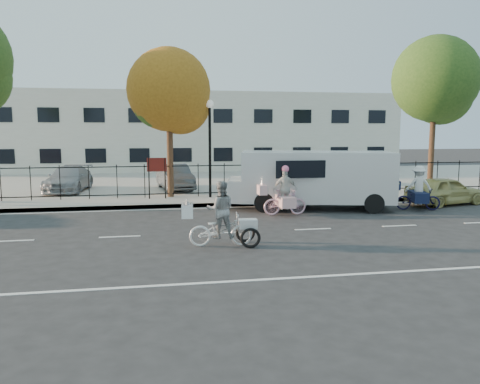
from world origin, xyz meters
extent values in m
plane|color=#333334|center=(0.00, 0.00, 0.00)|extent=(120.00, 120.00, 0.00)
cube|color=#A8A399|center=(0.00, 5.05, 0.07)|extent=(60.00, 0.10, 0.15)
cube|color=#A8A399|center=(0.00, 6.10, 0.07)|extent=(60.00, 2.20, 0.15)
cube|color=#A8A399|center=(0.00, 15.00, 0.07)|extent=(60.00, 15.60, 0.15)
cube|color=silver|center=(0.00, 25.00, 3.00)|extent=(34.00, 10.00, 6.00)
cylinder|color=black|center=(0.50, 6.80, 2.15)|extent=(0.12, 0.12, 4.00)
sphere|color=white|center=(0.50, 6.80, 4.30)|extent=(0.36, 0.36, 0.36)
cylinder|color=black|center=(-2.20, 6.80, 1.05)|extent=(0.06, 0.06, 1.80)
cylinder|color=black|center=(-1.50, 6.80, 1.05)|extent=(0.06, 0.06, 1.80)
cube|color=#59140F|center=(-1.85, 6.80, 1.65)|extent=(0.85, 0.04, 0.60)
imported|color=white|center=(-0.20, -1.62, 0.45)|extent=(1.75, 0.72, 0.90)
imported|color=white|center=(-0.20, -1.62, 1.00)|extent=(0.80, 0.65, 1.57)
cube|color=white|center=(-1.09, -1.56, 1.00)|extent=(0.34, 0.57, 0.36)
cone|color=white|center=(-1.09, -1.44, 1.24)|extent=(0.14, 0.14, 0.18)
cone|color=white|center=(-1.09, -1.68, 1.24)|extent=(0.14, 0.14, 0.18)
torus|color=black|center=(0.55, -2.02, 0.28)|extent=(0.56, 0.12, 0.56)
torus|color=black|center=(0.55, -1.32, 0.28)|extent=(0.56, 0.12, 0.56)
cube|color=white|center=(0.55, -1.67, 0.60)|extent=(0.52, 0.38, 0.25)
imported|color=#DDA8BF|center=(2.81, 2.63, 0.49)|extent=(1.62, 0.48, 0.97)
imported|color=silver|center=(2.81, 2.63, 0.98)|extent=(0.90, 0.39, 1.53)
cube|color=#D8A4A6|center=(1.94, 2.65, 0.97)|extent=(0.30, 0.54, 0.35)
cone|color=silver|center=(1.94, 2.65, 1.28)|extent=(0.12, 0.12, 0.31)
cube|color=#D8A4A6|center=(2.81, 2.63, 0.53)|extent=(0.55, 1.27, 0.39)
sphere|color=pink|center=(2.81, 2.63, 1.73)|extent=(0.27, 0.27, 0.27)
imported|color=black|center=(8.31, 2.77, 0.44)|extent=(1.79, 1.06, 0.89)
imported|color=white|center=(8.31, 2.77, 0.99)|extent=(1.13, 0.84, 1.55)
cube|color=#0F1633|center=(7.47, 3.03, 0.99)|extent=(0.44, 0.60, 0.35)
cone|color=yellow|center=(7.47, 3.21, 1.18)|extent=(0.12, 0.23, 0.32)
cone|color=yellow|center=(7.47, 2.85, 1.18)|extent=(0.12, 0.23, 0.32)
cube|color=#0F1633|center=(8.31, 2.77, 0.54)|extent=(0.89, 1.38, 0.39)
cube|color=silver|center=(4.44, 3.80, 1.32)|extent=(6.27, 3.53, 1.97)
cube|color=silver|center=(1.20, 3.80, 0.77)|extent=(1.04, 2.21, 0.88)
cylinder|color=black|center=(2.35, 2.83, 0.38)|extent=(0.81, 0.46, 0.77)
cylinder|color=black|center=(2.35, 4.77, 0.38)|extent=(0.81, 0.46, 0.77)
cylinder|color=black|center=(6.52, 2.83, 0.38)|extent=(0.81, 0.46, 0.77)
cylinder|color=black|center=(6.52, 4.77, 0.38)|extent=(0.81, 0.46, 0.77)
imported|color=tan|center=(10.16, 3.80, 0.61)|extent=(3.80, 2.22, 1.22)
imported|color=#979A9E|center=(-6.16, 10.21, 0.76)|extent=(2.09, 4.34, 1.22)
imported|color=#4E5256|center=(-0.94, 9.97, 0.79)|extent=(1.94, 4.02, 1.27)
imported|color=#ABACB3|center=(6.11, 10.98, 0.85)|extent=(2.34, 4.33, 1.40)
cylinder|color=#442D1D|center=(-1.25, 7.30, 2.16)|extent=(0.28, 0.28, 4.32)
sphere|color=#9F6219|center=(-1.25, 7.30, 4.93)|extent=(3.70, 3.70, 3.70)
sphere|color=#9F6219|center=(-0.75, 7.50, 4.32)|extent=(2.71, 2.71, 2.71)
cylinder|color=#442D1D|center=(11.99, 7.79, 2.50)|extent=(0.28, 0.28, 4.99)
sphere|color=#385B1E|center=(11.99, 7.79, 5.71)|extent=(4.28, 4.28, 4.28)
sphere|color=#385B1E|center=(12.49, 7.99, 4.99)|extent=(3.14, 3.14, 3.14)
camera|label=1|loc=(-1.91, -14.00, 3.13)|focal=35.00mm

